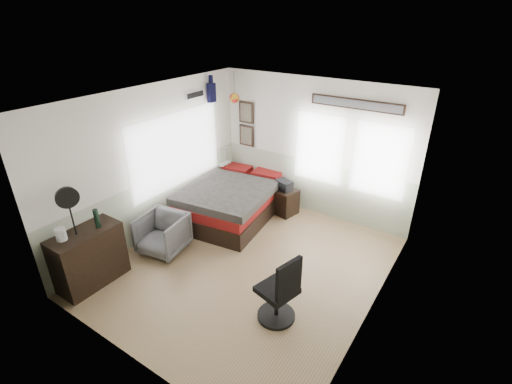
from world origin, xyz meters
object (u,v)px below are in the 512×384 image
Objects in this scene: bed at (232,201)px; armchair at (163,234)px; nightstand at (284,201)px; task_chair at (280,295)px; dresser at (89,257)px.

bed is 3.16× the size of armchair.
nightstand is 0.50× the size of task_chair.
task_chair is at bearing -48.91° from nightstand.
bed reaches higher than nightstand.
bed is 2.34× the size of dresser.
bed is 1.64m from armchair.
bed is at bearing 78.92° from dresser.
nightstand is (0.79, 0.69, -0.08)m from bed.
armchair reaches higher than nightstand.
nightstand is (1.05, 2.32, -0.08)m from armchair.
armchair is (-0.26, -1.62, -0.00)m from bed.
task_chair reaches higher than bed.
dresser is at bearing -108.55° from bed.
nightstand is 2.97m from task_chair.
armchair is at bearing -102.19° from nightstand.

